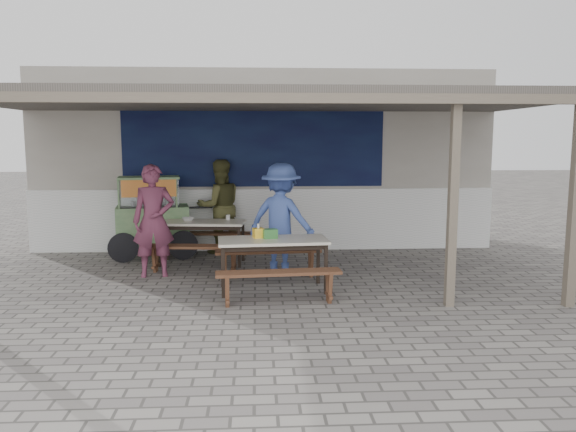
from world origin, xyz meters
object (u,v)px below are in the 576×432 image
(donation_box, at_px, (270,234))
(bench_right_street, at_px, (279,279))
(table_right, at_px, (273,244))
(bench_right_wall, at_px, (268,257))
(patron_right_table, at_px, (281,219))
(condiment_bowl, at_px, (188,219))
(tissue_box, at_px, (258,233))
(vendor_cart, at_px, (152,214))
(table_left, at_px, (202,226))
(bench_left_street, at_px, (194,252))
(condiment_jar, at_px, (228,217))
(patron_wall_side, at_px, (220,207))
(patron_street_side, at_px, (154,221))
(bench_left_wall, at_px, (209,238))

(donation_box, bearing_deg, bench_right_street, -83.10)
(table_right, relative_size, donation_box, 7.93)
(bench_right_wall, height_order, donation_box, donation_box)
(bench_right_street, bearing_deg, table_right, 90.00)
(patron_right_table, height_order, condiment_bowl, patron_right_table)
(bench_right_wall, bearing_deg, tissue_box, -108.64)
(bench_right_street, distance_m, vendor_cart, 3.83)
(table_left, bearing_deg, tissue_box, -53.94)
(bench_left_street, height_order, bench_right_street, same)
(condiment_jar, bearing_deg, patron_wall_side, 104.22)
(table_right, height_order, donation_box, donation_box)
(table_left, bearing_deg, bench_left_street, -90.00)
(bench_left_street, relative_size, patron_wall_side, 0.90)
(vendor_cart, distance_m, donation_box, 3.14)
(table_right, height_order, tissue_box, tissue_box)
(patron_right_table, bearing_deg, vendor_cart, -2.92)
(tissue_box, bearing_deg, donation_box, -16.13)
(bench_left_street, distance_m, patron_wall_side, 1.70)
(bench_right_wall, height_order, condiment_jar, condiment_jar)
(patron_wall_side, bearing_deg, bench_left_street, 60.95)
(table_right, relative_size, patron_street_side, 0.90)
(donation_box, xyz_separation_m, condiment_jar, (-0.69, 1.91, -0.02))
(table_left, xyz_separation_m, table_right, (1.18, -1.79, 0.00))
(bench_left_wall, relative_size, condiment_bowl, 7.38)
(table_left, relative_size, bench_right_street, 0.93)
(table_left, distance_m, bench_right_street, 2.81)
(bench_left_wall, relative_size, patron_wall_side, 0.90)
(patron_street_side, bearing_deg, condiment_jar, 33.99)
(table_right, distance_m, bench_right_street, 0.79)
(patron_street_side, relative_size, patron_right_table, 1.00)
(patron_street_side, bearing_deg, donation_box, -34.58)
(patron_wall_side, bearing_deg, table_right, 91.22)
(bench_left_wall, bearing_deg, table_left, -90.00)
(table_right, relative_size, bench_right_wall, 0.96)
(table_right, bearing_deg, bench_left_street, 133.04)
(patron_street_side, bearing_deg, bench_left_street, 10.01)
(tissue_box, bearing_deg, bench_right_wall, 75.64)
(bench_left_street, distance_m, condiment_jar, 1.06)
(bench_left_wall, height_order, condiment_bowl, condiment_bowl)
(patron_right_table, height_order, condiment_jar, patron_right_table)
(bench_left_street, bearing_deg, vendor_cart, 131.71)
(bench_left_wall, relative_size, vendor_cart, 0.90)
(patron_street_side, distance_m, condiment_jar, 1.51)
(table_left, height_order, patron_right_table, patron_right_table)
(vendor_cart, xyz_separation_m, condiment_jar, (1.41, -0.42, -0.01))
(bench_left_wall, relative_size, bench_right_street, 0.97)
(condiment_bowl, bearing_deg, bench_left_street, -76.61)
(bench_right_street, height_order, condiment_bowl, condiment_bowl)
(patron_wall_side, bearing_deg, bench_right_wall, 95.87)
(vendor_cart, xyz_separation_m, patron_street_side, (0.29, -1.43, 0.08))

